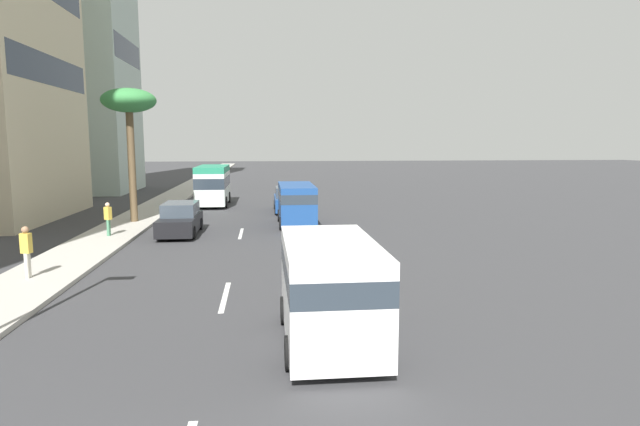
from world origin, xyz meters
TOP-DOWN VIEW (x-y plane):
  - ground_plane at (31.50, 0.00)m, footprint 198.00×198.00m
  - sidewalk_right at (31.50, 6.51)m, footprint 162.00×2.82m
  - lane_stripe_mid at (11.76, 0.00)m, footprint 3.20×0.16m
  - lane_stripe_far at (23.06, 0.00)m, footprint 3.20×0.16m
  - van_lead at (25.50, -3.04)m, footprint 5.22×2.06m
  - van_second at (7.75, -2.73)m, footprint 4.69×2.22m
  - car_third at (31.58, -2.83)m, footprint 4.64×1.88m
  - minibus_fourth at (35.79, 2.59)m, footprint 6.04×2.28m
  - car_fifth at (23.21, 3.07)m, footprint 4.61×1.85m
  - pedestrian_near_lamp at (22.31, 6.39)m, footprint 0.36×0.39m
  - pedestrian_mid_block at (14.18, 6.73)m, footprint 0.30×0.37m
  - palm_tree at (27.05, 6.30)m, footprint 3.02×3.02m

SIDE VIEW (x-z plane):
  - ground_plane at x=31.50m, z-range 0.00..0.00m
  - lane_stripe_mid at x=11.76m, z-range 0.00..0.01m
  - lane_stripe_far at x=23.06m, z-range 0.00..0.01m
  - sidewalk_right at x=31.50m, z-range 0.00..0.15m
  - car_fifth at x=23.21m, z-range -0.04..1.58m
  - car_third at x=31.58m, z-range -0.05..1.66m
  - pedestrian_near_lamp at x=22.31m, z-range 0.23..1.87m
  - pedestrian_mid_block at x=14.18m, z-range 0.25..2.01m
  - van_lead at x=25.50m, z-range 0.17..2.51m
  - van_second at x=7.75m, z-range 0.18..2.61m
  - minibus_fourth at x=35.79m, z-range 0.14..3.10m
  - palm_tree at x=27.05m, z-range 2.96..10.53m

